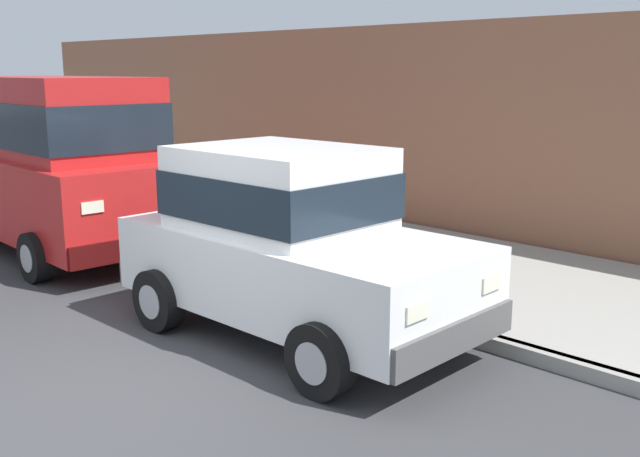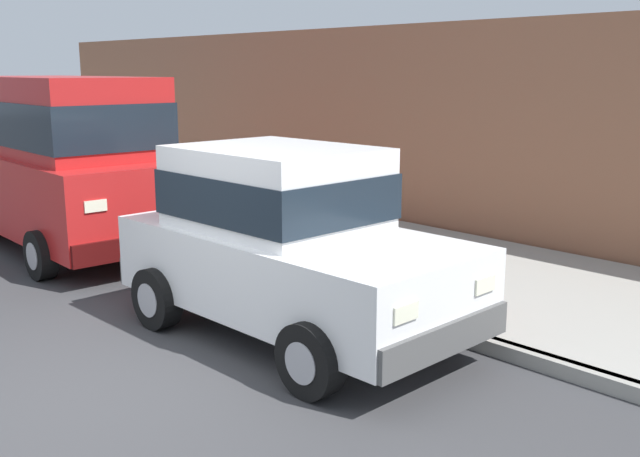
{
  "view_description": "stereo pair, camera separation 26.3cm",
  "coord_description": "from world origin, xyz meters",
  "px_view_note": "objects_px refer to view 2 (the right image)",
  "views": [
    {
      "loc": [
        -2.65,
        -5.16,
        2.62
      ],
      "look_at": [
        3.14,
        0.61,
        0.85
      ],
      "focal_mm": 41.34,
      "sensor_mm": 36.0,
      "label": 1
    },
    {
      "loc": [
        -2.46,
        -5.34,
        2.62
      ],
      "look_at": [
        3.14,
        0.61,
        0.85
      ],
      "focal_mm": 41.34,
      "sensor_mm": 36.0,
      "label": 2
    }
  ],
  "objects_px": {
    "car_red_van": "(61,155)",
    "dog_tan": "(352,231)",
    "fire_hydrant": "(461,280)",
    "car_white_hatchback": "(287,239)"
  },
  "relations": [
    {
      "from": "car_red_van",
      "to": "dog_tan",
      "type": "relative_size",
      "value": 6.59
    },
    {
      "from": "dog_tan",
      "to": "car_red_van",
      "type": "bearing_deg",
      "value": 125.7
    },
    {
      "from": "car_red_van",
      "to": "fire_hydrant",
      "type": "bearing_deg",
      "value": -76.27
    },
    {
      "from": "fire_hydrant",
      "to": "car_white_hatchback",
      "type": "bearing_deg",
      "value": 145.31
    },
    {
      "from": "car_white_hatchback",
      "to": "fire_hydrant",
      "type": "height_order",
      "value": "car_white_hatchback"
    },
    {
      "from": "dog_tan",
      "to": "fire_hydrant",
      "type": "height_order",
      "value": "fire_hydrant"
    },
    {
      "from": "dog_tan",
      "to": "fire_hydrant",
      "type": "xyz_separation_m",
      "value": [
        -1.04,
        -2.59,
        0.05
      ]
    },
    {
      "from": "car_red_van",
      "to": "car_white_hatchback",
      "type": "bearing_deg",
      "value": -90.04
    },
    {
      "from": "car_white_hatchback",
      "to": "car_red_van",
      "type": "bearing_deg",
      "value": 89.96
    },
    {
      "from": "car_red_van",
      "to": "dog_tan",
      "type": "height_order",
      "value": "car_red_van"
    }
  ]
}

